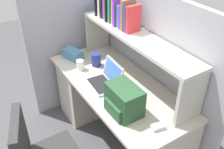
{
  "coord_description": "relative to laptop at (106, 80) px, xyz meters",
  "views": [
    {
      "loc": [
        1.65,
        -1.09,
        2.16
      ],
      "look_at": [
        0.0,
        -0.05,
        0.85
      ],
      "focal_mm": 41.64,
      "sensor_mm": 36.0,
      "label": 1
    }
  ],
  "objects": [
    {
      "name": "paper_cup",
      "position": [
        -0.36,
        -0.09,
        0.0
      ],
      "size": [
        0.08,
        0.08,
        0.1
      ],
      "primitive_type": "cylinder",
      "color": "white",
      "rests_on": "desk"
    },
    {
      "name": "reference_books_on_shelf",
      "position": [
        -0.29,
        0.29,
        0.53
      ],
      "size": [
        0.58,
        0.18,
        0.3
      ],
      "color": "blue",
      "rests_on": "overhead_hutch"
    },
    {
      "name": "computer_mouse",
      "position": [
        0.7,
        0.04,
        -0.03
      ],
      "size": [
        0.08,
        0.11,
        0.03
      ],
      "primitive_type": "cube",
      "rotation": [
        0.0,
        0.0,
        -0.2
      ],
      "color": "silver",
      "rests_on": "desk"
    },
    {
      "name": "tissue_box",
      "position": [
        -0.6,
        -0.05,
        -0.0
      ],
      "size": [
        0.24,
        0.18,
        0.1
      ],
      "primitive_type": "cube",
      "rotation": [
        0.0,
        0.0,
        0.28
      ],
      "color": "teal",
      "rests_on": "desk"
    },
    {
      "name": "ground_plane",
      "position": [
        0.04,
        0.09,
        -0.78
      ],
      "size": [
        8.0,
        8.0,
        0.0
      ],
      "primitive_type": "plane",
      "color": "#4C4C51"
    },
    {
      "name": "laptop",
      "position": [
        0.0,
        0.0,
        0.0
      ],
      "size": [
        0.33,
        0.28,
        0.22
      ],
      "color": "#B7BABF",
      "rests_on": "desk"
    },
    {
      "name": "cubicle_partition_left",
      "position": [
        -0.81,
        0.04,
        -0.01
      ],
      "size": [
        0.05,
        1.06,
        1.55
      ],
      "primitive_type": "cube",
      "color": "#9E9EA8",
      "rests_on": "ground_plane"
    },
    {
      "name": "overhead_hutch",
      "position": [
        0.04,
        0.29,
        0.3
      ],
      "size": [
        1.44,
        0.28,
        0.45
      ],
      "color": "#BCB7AC",
      "rests_on": "desk"
    },
    {
      "name": "cubicle_partition_rear",
      "position": [
        0.04,
        0.47,
        -0.01
      ],
      "size": [
        1.84,
        0.05,
        1.55
      ],
      "primitive_type": "cube",
      "color": "#9E9EA8",
      "rests_on": "ground_plane"
    },
    {
      "name": "snack_canister",
      "position": [
        -0.34,
        0.08,
        0.02
      ],
      "size": [
        0.1,
        0.1,
        0.14
      ],
      "primitive_type": "cylinder",
      "color": "navy",
      "rests_on": "desk"
    },
    {
      "name": "backpack",
      "position": [
        0.4,
        -0.08,
        0.07
      ],
      "size": [
        0.3,
        0.23,
        0.24
      ],
      "color": "#264C2D",
      "rests_on": "desk"
    },
    {
      "name": "desk",
      "position": [
        -0.35,
        0.09,
        -0.38
      ],
      "size": [
        1.6,
        0.7,
        0.73
      ],
      "color": "beige",
      "rests_on": "ground_plane"
    }
  ]
}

